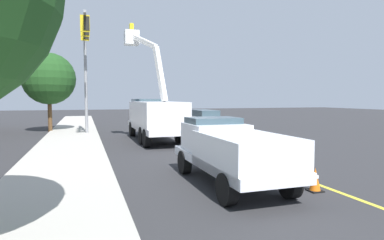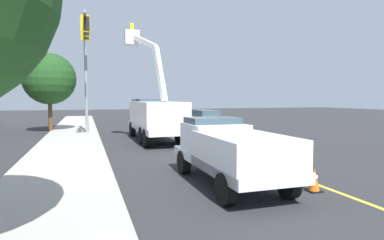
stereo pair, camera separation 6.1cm
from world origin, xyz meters
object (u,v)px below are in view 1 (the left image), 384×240
object	(u,v)px
utility_bucket_truck	(155,115)
service_pickup_truck	(230,150)
passing_minivan	(204,118)
traffic_signal_mast	(86,52)
traffic_cone_mid_front	(173,129)
traffic_cone_leading	(315,180)

from	to	relation	value
utility_bucket_truck	service_pickup_truck	size ratio (longest dim) A/B	1.46
passing_minivan	service_pickup_truck	bearing A→B (deg)	162.68
service_pickup_truck	traffic_signal_mast	distance (m)	16.15
service_pickup_truck	traffic_cone_mid_front	bearing A→B (deg)	-7.37
passing_minivan	traffic_cone_leading	xyz separation A→B (m)	(-19.21, 3.47, -0.63)
utility_bucket_truck	traffic_cone_mid_front	xyz separation A→B (m)	(3.58, -2.12, -1.28)
utility_bucket_truck	service_pickup_truck	bearing A→B (deg)	-179.10
utility_bucket_truck	traffic_cone_leading	bearing A→B (deg)	-170.14
service_pickup_truck	traffic_cone_leading	distance (m)	2.65
utility_bucket_truck	passing_minivan	size ratio (longest dim) A/B	1.71
service_pickup_truck	passing_minivan	bearing A→B (deg)	-17.32
utility_bucket_truck	traffic_cone_leading	world-z (taller)	utility_bucket_truck
traffic_cone_mid_front	traffic_signal_mast	distance (m)	8.50
utility_bucket_truck	passing_minivan	xyz separation A→B (m)	(6.30, -5.71, -0.65)
utility_bucket_truck	traffic_cone_mid_front	size ratio (longest dim) A/B	11.57
utility_bucket_truck	traffic_signal_mast	bearing A→B (deg)	51.92
utility_bucket_truck	traffic_cone_mid_front	distance (m)	4.36
traffic_cone_leading	traffic_signal_mast	distance (m)	18.35
service_pickup_truck	traffic_cone_leading	xyz separation A→B (m)	(-1.47, -2.06, -0.77)
utility_bucket_truck	traffic_signal_mast	distance (m)	6.92
utility_bucket_truck	traffic_signal_mast	xyz separation A→B (m)	(3.31, 4.22, 4.37)
traffic_cone_leading	utility_bucket_truck	bearing A→B (deg)	9.86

